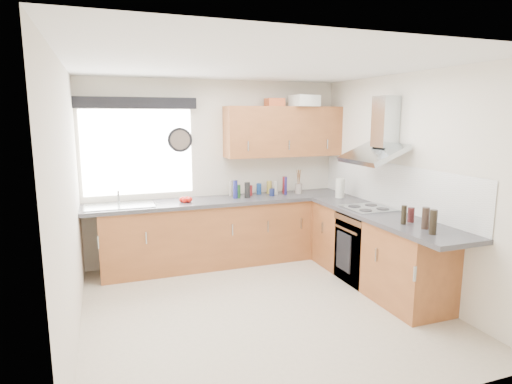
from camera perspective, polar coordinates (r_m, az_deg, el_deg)
name	(u,v)px	position (r m, az deg, el deg)	size (l,w,h in m)	color
ground_plane	(261,308)	(4.72, 0.69, -15.22)	(3.60, 3.60, 0.00)	beige
ceiling	(262,65)	(4.29, 0.76, 16.56)	(3.60, 3.60, 0.02)	white
wall_back	(216,171)	(6.03, -5.32, 2.75)	(3.60, 0.02, 2.50)	silver
wall_front	(363,241)	(2.77, 14.08, -6.30)	(3.60, 0.02, 2.50)	silver
wall_left	(69,205)	(4.07, -23.71, -1.61)	(0.02, 3.60, 2.50)	silver
wall_right	(407,183)	(5.24, 19.49, 1.10)	(0.02, 3.60, 2.50)	silver
window	(138,152)	(5.82, -15.44, 5.13)	(1.40, 0.02, 1.10)	silver
window_blind	(136,103)	(5.71, -15.67, 11.37)	(1.50, 0.18, 0.14)	black
splashback	(390,185)	(5.47, 17.39, 0.84)	(0.01, 3.00, 0.54)	white
base_cab_back	(216,234)	(5.89, -5.42, -5.57)	(3.00, 0.58, 0.86)	brown
base_cab_corner	(320,224)	(6.46, 8.52, -4.25)	(0.60, 0.60, 0.86)	brown
base_cab_right	(375,250)	(5.36, 15.53, -7.50)	(0.58, 2.10, 0.86)	brown
worktop_back	(222,201)	(5.80, -4.51, -1.18)	(3.60, 0.62, 0.05)	#333336
worktop_right	(384,216)	(5.12, 16.65, -3.10)	(0.62, 2.42, 0.05)	#333336
sink	(119,203)	(5.59, -17.77, -1.38)	(0.84, 0.46, 0.10)	#A7B1B5
oven	(367,247)	(5.47, 14.53, -7.14)	(0.56, 0.58, 0.85)	black
hob_plate	(368,208)	(5.35, 14.76, -2.10)	(0.52, 0.52, 0.01)	#A7B1B5
extractor_hood	(379,137)	(5.30, 16.07, 7.04)	(0.52, 0.78, 0.66)	#A7B1B5
upper_cabinets	(284,132)	(6.13, 3.72, 8.05)	(1.70, 0.35, 0.70)	brown
washing_machine	(195,239)	(5.86, -8.18, -6.26)	(0.52, 0.50, 0.76)	silver
wall_clock	(180,140)	(5.85, -10.08, 6.85)	(0.33, 0.33, 0.04)	black
casserole	(304,101)	(6.15, 6.48, 12.00)	(0.37, 0.27, 0.15)	silver
storage_box	(275,102)	(6.06, 2.49, 11.87)	(0.24, 0.20, 0.11)	#BD522A
utensil_pot	(298,189)	(6.21, 5.68, 0.45)	(0.10, 0.10, 0.14)	gray
kitchen_roll	(340,188)	(5.97, 11.14, 0.51)	(0.12, 0.12, 0.26)	silver
tomato_cluster	(186,199)	(5.65, -9.35, -0.99)	(0.15, 0.15, 0.07)	red
jar_0	(286,186)	(6.08, 3.99, 0.82)	(0.04, 0.04, 0.26)	#1E164D
jar_1	(238,192)	(5.84, -2.37, 0.07)	(0.06, 0.06, 0.18)	#163E19
jar_2	(231,188)	(6.01, -3.36, 0.52)	(0.05, 0.05, 0.22)	#A2968A
jar_3	(269,187)	(6.19, 1.77, 0.64)	(0.08, 0.08, 0.18)	#A18B37
jar_4	(250,190)	(6.03, -0.81, 0.21)	(0.07, 0.07, 0.14)	maroon
jar_5	(285,185)	(6.19, 3.83, 0.93)	(0.06, 0.06, 0.25)	maroon
jar_6	(259,189)	(6.13, 0.40, 0.44)	(0.07, 0.07, 0.16)	navy
jar_7	(272,192)	(6.01, 2.13, -0.04)	(0.08, 0.08, 0.10)	#141D46
jar_8	(276,188)	(6.13, 2.68, 0.57)	(0.06, 0.06, 0.19)	#9D9586
jar_9	(247,190)	(5.85, -1.17, 0.26)	(0.08, 0.08, 0.21)	black
jar_10	(235,189)	(5.81, -2.78, 0.35)	(0.06, 0.06, 0.25)	navy
bottle_0	(433,222)	(4.38, 22.55, -3.72)	(0.07, 0.07, 0.24)	black
bottle_1	(426,218)	(4.56, 21.67, -3.25)	(0.07, 0.07, 0.22)	#2F211A
bottle_2	(411,215)	(4.81, 19.96, -2.87)	(0.07, 0.07, 0.16)	#3F1617
bottle_3	(404,215)	(4.69, 19.11, -2.89)	(0.06, 0.06, 0.20)	black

